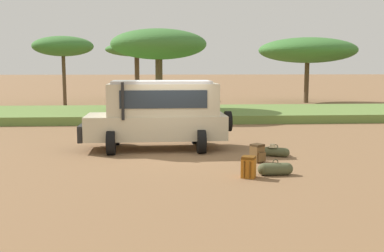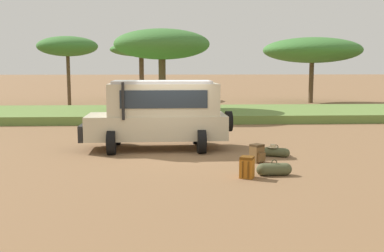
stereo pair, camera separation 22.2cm
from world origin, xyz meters
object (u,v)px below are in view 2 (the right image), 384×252
at_px(safari_vehicle, 160,113).
at_px(acacia_tree_centre_back, 67,47).
at_px(acacia_tree_right_mid, 141,50).
at_px(backpack_cluster_center, 247,167).
at_px(duffel_bag_soft_canvas, 274,169).
at_px(duffel_bag_low_black_case, 276,152).
at_px(acacia_tree_far_right, 162,45).
at_px(acacia_tree_distant_right, 312,50).
at_px(backpack_beside_front_wheel, 257,154).

height_order(safari_vehicle, acacia_tree_centre_back, acacia_tree_centre_back).
distance_m(acacia_tree_centre_back, acacia_tree_right_mid, 8.16).
bearing_deg(acacia_tree_centre_back, safari_vehicle, -68.83).
xyz_separation_m(backpack_cluster_center, duffel_bag_soft_canvas, (0.78, 0.24, -0.11)).
bearing_deg(acacia_tree_right_mid, duffel_bag_low_black_case, -77.52).
bearing_deg(acacia_tree_far_right, acacia_tree_distant_right, 38.20).
relative_size(duffel_bag_soft_canvas, acacia_tree_distant_right, 0.12).
bearing_deg(duffel_bag_low_black_case, acacia_tree_far_right, 107.31).
xyz_separation_m(duffel_bag_soft_canvas, acacia_tree_far_right, (-3.21, 14.91, 4.04)).
distance_m(backpack_beside_front_wheel, acacia_tree_distant_right, 24.65).
bearing_deg(backpack_beside_front_wheel, acacia_tree_right_mid, 100.55).
distance_m(safari_vehicle, acacia_tree_centre_back, 20.32).
relative_size(backpack_cluster_center, acacia_tree_centre_back, 0.11).
bearing_deg(duffel_bag_soft_canvas, backpack_beside_front_wheel, 94.42).
bearing_deg(duffel_bag_soft_canvas, duffel_bag_low_black_case, 75.58).
bearing_deg(acacia_tree_far_right, safari_vehicle, -89.74).
relative_size(backpack_beside_front_wheel, acacia_tree_far_right, 0.10).
distance_m(acacia_tree_centre_back, acacia_tree_far_right, 10.76).
bearing_deg(acacia_tree_far_right, duffel_bag_low_black_case, -72.69).
bearing_deg(safari_vehicle, duffel_bag_low_black_case, -23.42).
bearing_deg(duffel_bag_soft_canvas, backpack_cluster_center, -163.13).
height_order(duffel_bag_soft_canvas, acacia_tree_centre_back, acacia_tree_centre_back).
bearing_deg(duffel_bag_soft_canvas, acacia_tree_right_mid, 100.20).
bearing_deg(duffel_bag_soft_canvas, safari_vehicle, 127.09).
height_order(backpack_beside_front_wheel, backpack_cluster_center, backpack_cluster_center).
relative_size(backpack_beside_front_wheel, duffel_bag_low_black_case, 0.65).
distance_m(duffel_bag_low_black_case, duffel_bag_soft_canvas, 2.61).
distance_m(backpack_beside_front_wheel, backpack_cluster_center, 2.03).
bearing_deg(acacia_tree_centre_back, duffel_bag_low_black_case, -61.51).
distance_m(duffel_bag_low_black_case, acacia_tree_far_right, 13.59).
bearing_deg(backpack_beside_front_wheel, acacia_tree_centre_back, 115.85).
bearing_deg(acacia_tree_distant_right, duffel_bag_soft_canvas, -109.81).
distance_m(acacia_tree_right_mid, acacia_tree_far_right, 14.47).
bearing_deg(backpack_cluster_center, backpack_beside_front_wheel, 71.33).
relative_size(backpack_cluster_center, acacia_tree_distant_right, 0.07).
xyz_separation_m(backpack_beside_front_wheel, backpack_cluster_center, (-0.65, -1.92, 0.01)).
bearing_deg(backpack_beside_front_wheel, duffel_bag_low_black_case, 47.15).
bearing_deg(acacia_tree_right_mid, acacia_tree_centre_back, -129.11).
bearing_deg(backpack_cluster_center, duffel_bag_soft_canvas, 16.87).
distance_m(safari_vehicle, backpack_cluster_center, 5.12).
distance_m(safari_vehicle, duffel_bag_soft_canvas, 5.36).
relative_size(safari_vehicle, duffel_bag_soft_canvas, 5.51).
relative_size(backpack_cluster_center, acacia_tree_right_mid, 0.10).
distance_m(backpack_cluster_center, duffel_bag_low_black_case, 3.12).
xyz_separation_m(acacia_tree_centre_back, acacia_tree_distant_right, (19.17, 1.43, -0.19)).
height_order(acacia_tree_centre_back, acacia_tree_far_right, acacia_tree_centre_back).
relative_size(acacia_tree_right_mid, acacia_tree_far_right, 1.07).
height_order(safari_vehicle, backpack_beside_front_wheel, safari_vehicle).
distance_m(backpack_cluster_center, acacia_tree_far_right, 15.84).
relative_size(duffel_bag_low_black_case, duffel_bag_soft_canvas, 0.88).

